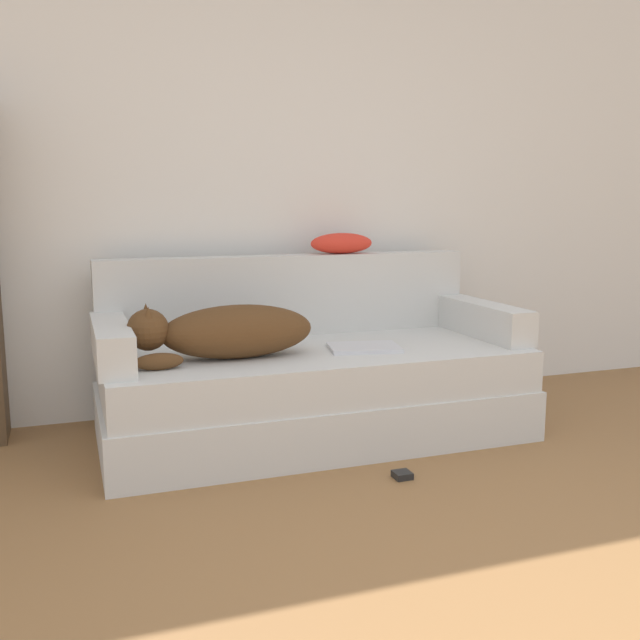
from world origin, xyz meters
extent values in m
cube|color=silver|center=(0.00, 2.83, 1.35)|extent=(7.58, 0.06, 2.70)
cube|color=silver|center=(-0.01, 2.20, 0.12)|extent=(2.01, 0.93, 0.24)
cube|color=silver|center=(-0.01, 2.19, 0.34)|extent=(1.97, 0.89, 0.20)
cube|color=silver|center=(-0.01, 2.59, 0.64)|extent=(1.97, 0.15, 0.42)
cube|color=silver|center=(-0.94, 2.19, 0.52)|extent=(0.15, 0.74, 0.18)
cube|color=silver|center=(0.92, 2.19, 0.52)|extent=(0.15, 0.74, 0.18)
ellipsoid|color=#513319|center=(-0.40, 2.10, 0.56)|extent=(0.69, 0.26, 0.24)
sphere|color=#513319|center=(-0.79, 2.10, 0.59)|extent=(0.18, 0.18, 0.18)
cone|color=#513319|center=(-0.79, 2.05, 0.65)|extent=(0.06, 0.06, 0.08)
cone|color=#513319|center=(-0.79, 2.14, 0.65)|extent=(0.06, 0.06, 0.08)
ellipsoid|color=#513319|center=(-0.76, 1.98, 0.47)|extent=(0.21, 0.07, 0.07)
cube|color=silver|center=(0.21, 2.07, 0.44)|extent=(0.37, 0.30, 0.02)
ellipsoid|color=red|center=(0.29, 2.59, 0.91)|extent=(0.35, 0.15, 0.11)
cube|color=black|center=(0.16, 1.54, 0.01)|extent=(0.07, 0.07, 0.03)
camera|label=1|loc=(-1.10, -0.97, 1.13)|focal=40.00mm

